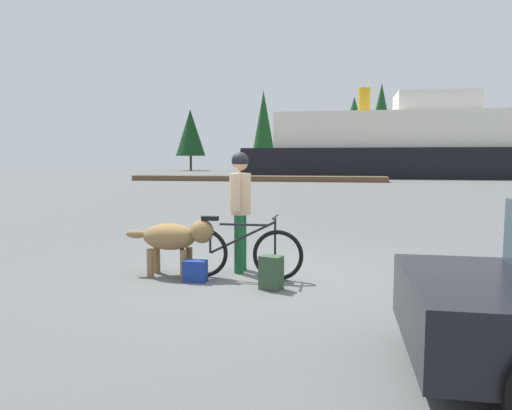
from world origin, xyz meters
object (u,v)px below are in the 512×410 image
(person_cyclist, at_px, (240,199))
(ferry_boat, at_px, (402,146))
(dog, at_px, (175,238))
(bicycle, at_px, (239,252))
(backpack, at_px, (271,273))
(handbag_pannier, at_px, (195,271))

(person_cyclist, distance_m, ferry_boat, 39.48)
(dog, xyz_separation_m, ferry_boat, (7.87, 39.25, 2.30))
(bicycle, height_order, backpack, bicycle)
(person_cyclist, distance_m, handbag_pannier, 1.28)
(backpack, distance_m, handbag_pannier, 1.12)
(dog, relative_size, handbag_pannier, 4.18)
(bicycle, xyz_separation_m, ferry_boat, (6.92, 39.25, 2.48))
(dog, relative_size, backpack, 3.02)
(handbag_pannier, bearing_deg, ferry_boat, 79.27)
(bicycle, xyz_separation_m, handbag_pannier, (-0.57, -0.27, -0.24))
(person_cyclist, xyz_separation_m, handbag_pannier, (-0.49, -0.70, -0.95))
(handbag_pannier, bearing_deg, person_cyclist, 54.86)
(dog, bearing_deg, backpack, -17.35)
(person_cyclist, xyz_separation_m, dog, (-0.88, -0.43, -0.54))
(backpack, bearing_deg, person_cyclist, 124.03)
(bicycle, height_order, ferry_boat, ferry_boat)
(dog, relative_size, ferry_boat, 0.05)
(dog, height_order, backpack, dog)
(person_cyclist, bearing_deg, dog, -153.73)
(ferry_boat, bearing_deg, handbag_pannier, -100.73)
(person_cyclist, height_order, backpack, person_cyclist)
(dog, bearing_deg, handbag_pannier, -35.15)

